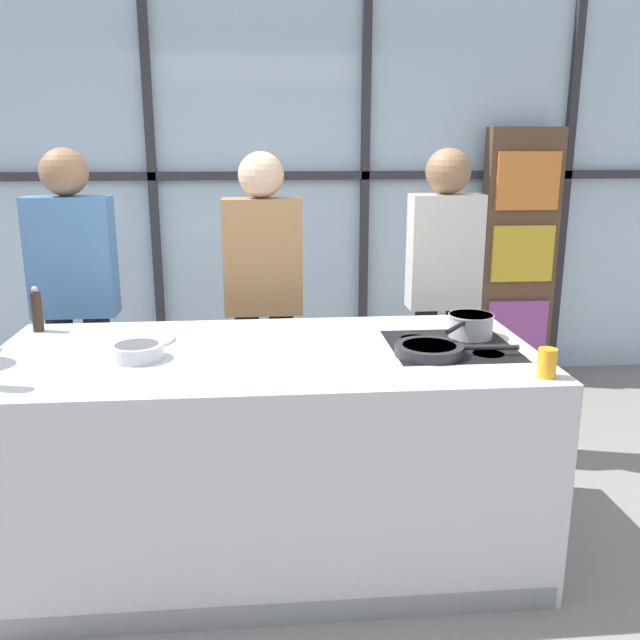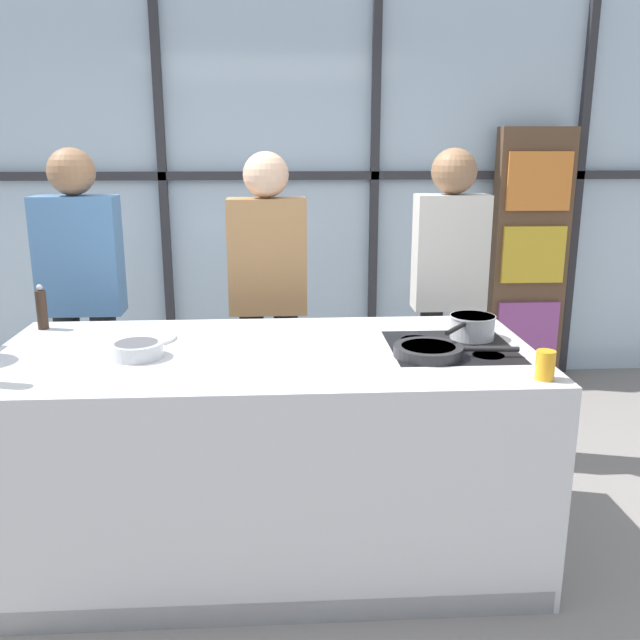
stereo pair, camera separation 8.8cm
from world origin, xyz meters
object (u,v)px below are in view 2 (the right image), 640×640
(spectator_far_left, at_px, (82,290))
(juice_glass_near, at_px, (545,365))
(white_plate, at_px, (147,338))
(mixing_bowl, at_px, (137,349))
(frying_pan, at_px, (430,351))
(spectator_center_right, at_px, (449,283))
(saucepan, at_px, (472,326))
(pepper_grinder, at_px, (42,309))
(spectator_center_left, at_px, (268,289))

(spectator_far_left, distance_m, juice_glass_near, 2.43)
(white_plate, relative_size, mixing_bowl, 1.19)
(frying_pan, relative_size, white_plate, 2.01)
(spectator_far_left, height_order, spectator_center_right, spectator_far_left)
(spectator_center_right, relative_size, white_plate, 6.95)
(saucepan, relative_size, mixing_bowl, 1.52)
(spectator_far_left, relative_size, saucepan, 5.46)
(spectator_far_left, distance_m, pepper_grinder, 0.52)
(spectator_center_right, distance_m, mixing_bowl, 1.81)
(mixing_bowl, bearing_deg, pepper_grinder, 138.31)
(mixing_bowl, distance_m, juice_glass_near, 1.58)
(juice_glass_near, bearing_deg, white_plate, 158.44)
(saucepan, xyz_separation_m, pepper_grinder, (-1.95, 0.27, 0.04))
(spectator_center_right, distance_m, frying_pan, 1.10)
(frying_pan, bearing_deg, saucepan, 45.82)
(spectator_center_left, xyz_separation_m, frying_pan, (0.67, -1.04, -0.04))
(frying_pan, xyz_separation_m, mixing_bowl, (-1.18, 0.06, 0.01))
(spectator_far_left, xyz_separation_m, mixing_bowl, (0.49, -0.99, -0.04))
(white_plate, distance_m, juice_glass_near, 1.67)
(spectator_center_left, distance_m, frying_pan, 1.24)
(spectator_center_left, distance_m, white_plate, 0.90)
(spectator_center_right, bearing_deg, juice_glass_near, 91.17)
(frying_pan, distance_m, white_plate, 1.23)
(spectator_center_right, height_order, saucepan, spectator_center_right)
(spectator_center_left, bearing_deg, spectator_far_left, -0.00)
(white_plate, height_order, mixing_bowl, mixing_bowl)
(spectator_far_left, relative_size, spectator_center_left, 1.01)
(spectator_far_left, relative_size, spectator_center_right, 1.00)
(mixing_bowl, height_order, juice_glass_near, juice_glass_near)
(spectator_far_left, distance_m, mixing_bowl, 1.10)
(spectator_far_left, height_order, white_plate, spectator_far_left)
(frying_pan, bearing_deg, spectator_center_right, 72.41)
(frying_pan, relative_size, saucepan, 1.58)
(mixing_bowl, bearing_deg, saucepan, 7.69)
(pepper_grinder, distance_m, juice_glass_near, 2.22)
(frying_pan, distance_m, juice_glass_near, 0.47)
(pepper_grinder, bearing_deg, mixing_bowl, -41.69)
(spectator_center_left, relative_size, saucepan, 5.40)
(white_plate, height_order, juice_glass_near, juice_glass_near)
(spectator_far_left, bearing_deg, spectator_center_left, 180.00)
(saucepan, bearing_deg, juice_glass_near, -77.96)
(frying_pan, xyz_separation_m, white_plate, (-1.19, 0.31, -0.02))
(saucepan, bearing_deg, frying_pan, -134.18)
(frying_pan, bearing_deg, white_plate, 165.35)
(white_plate, distance_m, pepper_grinder, 0.56)
(spectator_center_right, xyz_separation_m, pepper_grinder, (-2.04, -0.52, 0.01))
(spectator_far_left, height_order, mixing_bowl, spectator_far_left)
(frying_pan, height_order, white_plate, frying_pan)
(spectator_center_right, bearing_deg, frying_pan, 72.41)
(spectator_center_left, distance_m, mixing_bowl, 1.11)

